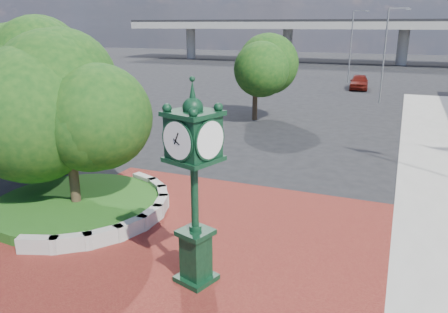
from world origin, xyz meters
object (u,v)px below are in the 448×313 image
at_px(post_clock, 194,178).
at_px(street_lamp_far, 353,41).
at_px(street_lamp_near, 387,48).
at_px(parked_car, 359,82).

bearing_deg(post_clock, street_lamp_far, 91.71).
height_order(street_lamp_near, street_lamp_far, street_lamp_far).
bearing_deg(street_lamp_far, street_lamp_near, -71.47).
xyz_separation_m(street_lamp_near, street_lamp_far, (-4.32, 12.90, 0.11)).
xyz_separation_m(parked_car, street_lamp_far, (-1.52, 4.83, 4.03)).
bearing_deg(post_clock, street_lamp_near, 84.60).
height_order(parked_car, street_lamp_near, street_lamp_near).
height_order(post_clock, street_lamp_far, street_lamp_far).
bearing_deg(street_lamp_near, street_lamp_far, 108.53).
distance_m(parked_car, street_lamp_near, 9.40).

